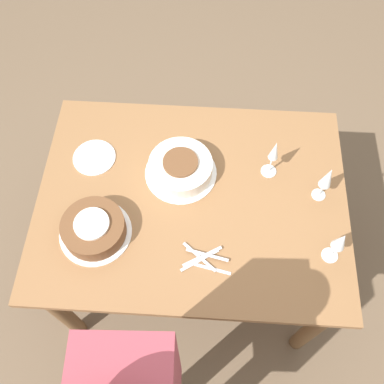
% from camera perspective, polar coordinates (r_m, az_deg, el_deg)
% --- Properties ---
extents(ground_plane, '(12.00, 12.00, 0.00)m').
position_cam_1_polar(ground_plane, '(2.51, -0.00, -9.16)').
color(ground_plane, brown).
extents(dining_table, '(1.30, 0.99, 0.78)m').
position_cam_1_polar(dining_table, '(1.91, -0.00, -2.50)').
color(dining_table, brown).
rests_on(dining_table, ground_plane).
extents(cake_center_white, '(0.31, 0.31, 0.09)m').
position_cam_1_polar(cake_center_white, '(1.82, -1.52, 3.22)').
color(cake_center_white, white).
rests_on(cake_center_white, dining_table).
extents(cake_front_chocolate, '(0.29, 0.29, 0.09)m').
position_cam_1_polar(cake_front_chocolate, '(1.74, -12.95, -4.78)').
color(cake_front_chocolate, white).
rests_on(cake_front_chocolate, dining_table).
extents(wine_glass_near, '(0.06, 0.06, 0.20)m').
position_cam_1_polar(wine_glass_near, '(1.65, 19.15, -6.35)').
color(wine_glass_near, silver).
rests_on(wine_glass_near, dining_table).
extents(wine_glass_far, '(0.06, 0.06, 0.20)m').
position_cam_1_polar(wine_glass_far, '(1.77, 17.60, 1.74)').
color(wine_glass_far, silver).
rests_on(wine_glass_far, dining_table).
extents(wine_glass_extra, '(0.07, 0.07, 0.21)m').
position_cam_1_polar(wine_glass_extra, '(1.78, 10.86, 5.10)').
color(wine_glass_extra, silver).
rests_on(wine_glass_extra, dining_table).
extents(dessert_plate_left, '(0.19, 0.19, 0.01)m').
position_cam_1_polar(dessert_plate_left, '(1.95, -12.90, 4.51)').
color(dessert_plate_left, silver).
rests_on(dessert_plate_left, dining_table).
extents(fork_pile, '(0.20, 0.12, 0.01)m').
position_cam_1_polar(fork_pile, '(1.68, 1.56, -8.96)').
color(fork_pile, silver).
rests_on(fork_pile, dining_table).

